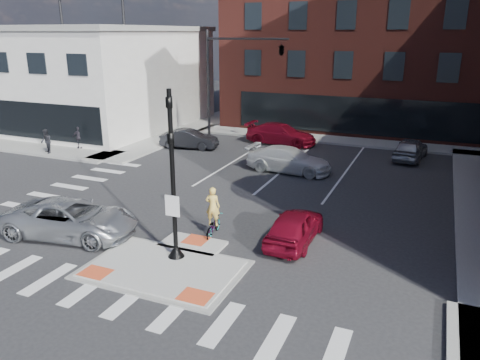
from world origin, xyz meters
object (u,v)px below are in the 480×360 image
at_px(bg_car_red, 281,134).
at_px(cyclist, 213,219).
at_px(red_sedan, 295,226).
at_px(bg_car_silver, 411,149).
at_px(pedestrian_a, 46,141).
at_px(silver_suv, 71,219).
at_px(white_pickup, 289,160).
at_px(bg_car_dark, 189,139).
at_px(pedestrian_b, 79,137).

bearing_deg(bg_car_red, cyclist, -168.36).
bearing_deg(cyclist, red_sedan, -176.60).
distance_m(bg_car_silver, pedestrian_a, 23.76).
bearing_deg(bg_car_red, bg_car_silver, -93.00).
height_order(silver_suv, pedestrian_a, pedestrian_a).
xyz_separation_m(red_sedan, bg_car_silver, (3.24, 14.86, 0.04)).
height_order(white_pickup, pedestrian_a, pedestrian_a).
bearing_deg(bg_car_dark, silver_suv, -178.95).
relative_size(cyclist, pedestrian_a, 1.27).
bearing_deg(bg_car_red, pedestrian_b, 123.31).
height_order(bg_car_dark, cyclist, cyclist).
relative_size(bg_car_dark, bg_car_red, 0.78).
bearing_deg(bg_car_red, silver_suv, 174.79).
bearing_deg(pedestrian_a, bg_car_red, 66.45).
xyz_separation_m(red_sedan, pedestrian_b, (-18.02, 8.53, 0.25)).
bearing_deg(silver_suv, white_pickup, -33.19).
bearing_deg(cyclist, pedestrian_a, -32.86).
distance_m(bg_car_dark, bg_car_red, 6.69).
xyz_separation_m(cyclist, pedestrian_b, (-14.82, 9.20, 0.23)).
relative_size(bg_car_dark, pedestrian_b, 2.61).
relative_size(bg_car_red, pedestrian_b, 3.36).
relative_size(bg_car_silver, cyclist, 2.02).
height_order(red_sedan, bg_car_red, bg_car_red).
xyz_separation_m(silver_suv, pedestrian_b, (-9.64, 11.46, 0.17)).
height_order(bg_car_silver, cyclist, cyclist).
bearing_deg(silver_suv, bg_car_dark, 1.35).
relative_size(red_sedan, bg_car_silver, 0.94).
bearing_deg(bg_car_silver, bg_car_dark, 18.42).
bearing_deg(silver_suv, bg_car_silver, -42.88).
bearing_deg(white_pickup, bg_car_red, 24.98).
distance_m(bg_car_dark, bg_car_silver, 14.83).
relative_size(red_sedan, bg_car_red, 0.76).
relative_size(white_pickup, pedestrian_a, 3.08).
distance_m(bg_car_red, cyclist, 16.64).
xyz_separation_m(silver_suv, white_pickup, (5.26, 12.13, -0.02)).
distance_m(red_sedan, bg_car_dark, 16.51).
distance_m(bg_car_silver, cyclist, 16.81).
relative_size(bg_car_silver, bg_car_red, 0.80).
relative_size(silver_suv, bg_car_red, 1.04).
distance_m(white_pickup, bg_car_red, 7.09).
xyz_separation_m(pedestrian_a, pedestrian_b, (0.99, 2.00, -0.04)).
height_order(red_sedan, pedestrian_b, pedestrian_b).
distance_m(bg_car_dark, cyclist, 15.06).
bearing_deg(pedestrian_b, bg_car_silver, -0.48).
height_order(bg_car_dark, bg_car_silver, bg_car_silver).
bearing_deg(white_pickup, pedestrian_a, 102.52).
height_order(silver_suv, bg_car_dark, silver_suv).
bearing_deg(bg_car_red, white_pickup, -155.29).
bearing_deg(bg_car_dark, bg_car_red, -66.00).
xyz_separation_m(white_pickup, bg_car_red, (-2.65, 6.57, 0.03)).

